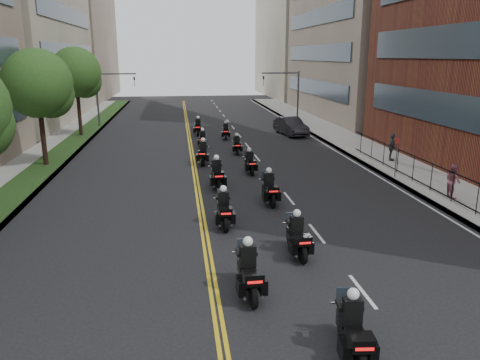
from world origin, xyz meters
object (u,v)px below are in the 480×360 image
object	(u,v)px
motorcycle_4	(224,210)
motorcycle_8	(203,154)
pedestrian_c	(392,147)
motorcycle_2	(249,273)
motorcycle_12	(198,128)
motorcycle_7	(250,163)
pedestrian_b	(453,181)
motorcycle_5	(269,189)
motorcycle_6	(217,175)
motorcycle_3	(297,238)
motorcycle_9	(237,146)
motorcycle_1	(353,331)
parked_sedan	(291,126)
motorcycle_10	(203,140)
motorcycle_11	(226,132)

from	to	relation	value
motorcycle_4	motorcycle_8	distance (m)	12.23
motorcycle_4	pedestrian_c	world-z (taller)	pedestrian_c
motorcycle_2	motorcycle_8	size ratio (longest dim) A/B	1.04
motorcycle_2	motorcycle_4	size ratio (longest dim) A/B	1.04
motorcycle_4	motorcycle_12	world-z (taller)	motorcycle_4
motorcycle_7	pedestrian_b	distance (m)	11.70
motorcycle_5	motorcycle_6	distance (m)	3.92
motorcycle_3	motorcycle_9	world-z (taller)	motorcycle_3
motorcycle_1	parked_sedan	distance (m)	33.40
motorcycle_10	pedestrian_b	xyz separation A→B (m)	(11.89, -16.09, 0.41)
motorcycle_9	motorcycle_3	bearing A→B (deg)	-88.22
motorcycle_4	motorcycle_9	distance (m)	15.55
motorcycle_10	pedestrian_c	xyz separation A→B (m)	(12.62, -7.45, 0.49)
motorcycle_2	motorcycle_7	xyz separation A→B (m)	(2.37, 15.28, -0.09)
motorcycle_10	parked_sedan	world-z (taller)	parked_sedan
motorcycle_11	parked_sedan	world-z (taller)	parked_sedan
motorcycle_2	parked_sedan	distance (m)	30.55
motorcycle_5	motorcycle_12	bearing A→B (deg)	95.71
motorcycle_3	motorcycle_6	world-z (taller)	motorcycle_6
motorcycle_5	motorcycle_8	size ratio (longest dim) A/B	1.01
motorcycle_8	motorcycle_4	bearing A→B (deg)	-81.65
motorcycle_2	pedestrian_b	world-z (taller)	pedestrian_b
motorcycle_11	pedestrian_c	bearing A→B (deg)	-41.26
motorcycle_6	motorcycle_10	distance (m)	12.27
motorcycle_12	motorcycle_1	bearing A→B (deg)	-81.96
motorcycle_1	motorcycle_8	xyz separation A→B (m)	(-2.43, 21.77, 0.00)
motorcycle_11	motorcycle_12	world-z (taller)	motorcycle_12
motorcycle_3	motorcycle_11	distance (m)	25.26
motorcycle_8	motorcycle_12	world-z (taller)	motorcycle_8
motorcycle_2	motorcycle_12	xyz separation A→B (m)	(-0.19, 30.36, -0.03)
motorcycle_2	motorcycle_4	distance (m)	6.13
motorcycle_3	motorcycle_9	bearing A→B (deg)	87.75
motorcycle_4	motorcycle_5	bearing A→B (deg)	48.63
motorcycle_9	pedestrian_c	world-z (taller)	pedestrian_c
motorcycle_2	motorcycle_7	bearing A→B (deg)	79.36
motorcycle_3	motorcycle_8	world-z (taller)	motorcycle_8
motorcycle_2	motorcycle_10	distance (m)	24.44
motorcycle_11	motorcycle_7	bearing A→B (deg)	-83.68
motorcycle_3	motorcycle_5	bearing A→B (deg)	86.46
motorcycle_6	motorcycle_11	size ratio (longest dim) A/B	1.16
motorcycle_2	motorcycle_6	xyz separation A→B (m)	(0.04, 12.17, 0.01)
motorcycle_10	motorcycle_12	bearing A→B (deg)	98.57
motorcycle_9	parked_sedan	world-z (taller)	parked_sedan
motorcycle_1	motorcycle_9	world-z (taller)	motorcycle_1
motorcycle_7	motorcycle_9	world-z (taller)	motorcycle_7
motorcycle_7	pedestrian_c	size ratio (longest dim) A/B	1.16
motorcycle_2	motorcycle_3	distance (m)	3.50
motorcycle_3	pedestrian_b	world-z (taller)	pedestrian_b
motorcycle_11	motorcycle_6	bearing A→B (deg)	-92.28
motorcycle_5	motorcycle_12	size ratio (longest dim) A/B	1.02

